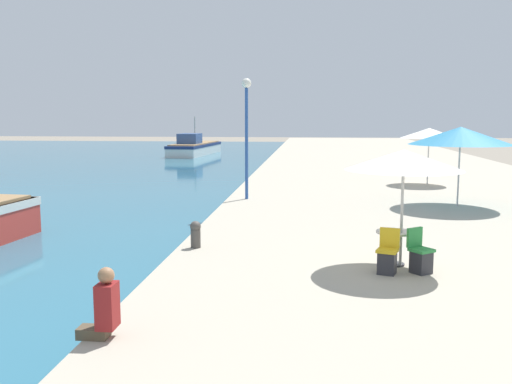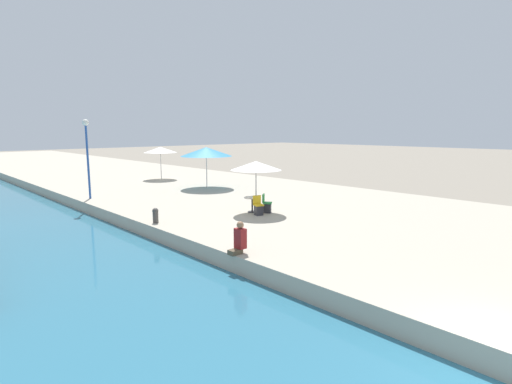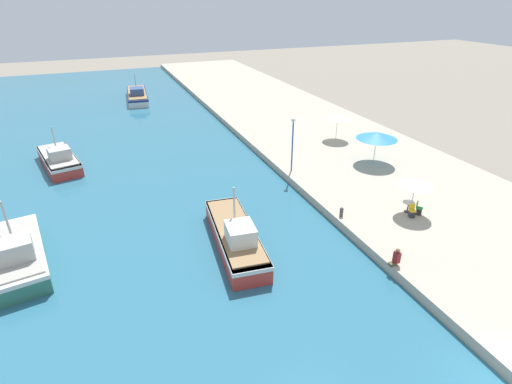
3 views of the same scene
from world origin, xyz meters
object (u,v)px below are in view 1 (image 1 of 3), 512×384
cafe_umbrella_white (460,136)px  lamppost (247,118)px  cafe_table (395,241)px  cafe_chair_left (420,257)px  cafe_chair_right (387,258)px  mooring_bollard (196,234)px  person_at_quay (104,307)px  cafe_umbrella_pink (404,160)px  cafe_umbrella_striped (429,133)px  fishing_boat_distant (195,147)px

cafe_umbrella_white → lamppost: size_ratio=0.78×
cafe_umbrella_white → cafe_table: cafe_umbrella_white is taller
cafe_chair_left → lamppost: lamppost is taller
cafe_chair_right → lamppost: (-4.03, 10.05, 2.77)m
cafe_umbrella_white → mooring_bollard: (-7.91, -7.12, -2.13)m
cafe_umbrella_white → person_at_quay: cafe_umbrella_white is taller
cafe_chair_left → mooring_bollard: bearing=-56.4°
cafe_umbrella_pink → cafe_umbrella_white: bearing=69.1°
cafe_chair_right → lamppost: 11.18m
cafe_umbrella_white → cafe_table: (-3.34, -8.30, -1.95)m
cafe_umbrella_pink → cafe_chair_right: (-0.34, -0.53, -1.95)m
cafe_chair_right → cafe_umbrella_pink: bearing=-103.8°
cafe_chair_right → cafe_table: bearing=-90.0°
cafe_umbrella_striped → mooring_bollard: (-8.16, -13.76, -2.02)m
cafe_umbrella_white → lamppost: 7.70m
cafe_umbrella_striped → cafe_table: bearing=-103.5°
fishing_boat_distant → cafe_table: bearing=-68.2°
cafe_umbrella_white → cafe_chair_right: size_ratio=3.89×
cafe_chair_right → cafe_umbrella_white: bearing=-92.9°
cafe_chair_right → cafe_umbrella_striped: bearing=-84.9°
cafe_umbrella_white → cafe_table: 9.16m
cafe_umbrella_white → cafe_chair_left: (-2.91, -8.88, -2.16)m
cafe_umbrella_white → mooring_bollard: cafe_umbrella_white is taller
person_at_quay → lamppost: bearing=88.1°
cafe_umbrella_striped → cafe_chair_left: (-3.16, -15.51, -2.04)m
cafe_table → person_at_quay: (-4.72, -4.53, -0.07)m
cafe_umbrella_striped → cafe_table: (-3.60, -14.93, -1.84)m
cafe_table → cafe_chair_left: size_ratio=0.88×
cafe_table → lamppost: (-4.26, 9.37, 2.56)m
cafe_umbrella_striped → cafe_chair_left: cafe_umbrella_striped is taller
cafe_chair_right → mooring_bollard: bearing=-4.4°
cafe_chair_left → cafe_chair_right: bearing=-28.0°
cafe_umbrella_striped → fishing_boat_distant: bearing=121.6°
cafe_umbrella_striped → person_at_quay: cafe_umbrella_striped is taller
cafe_umbrella_striped → person_at_quay: size_ratio=2.51×
cafe_umbrella_white → person_at_quay: (-8.06, -12.83, -2.02)m
fishing_boat_distant → lamppost: lamppost is taller
lamppost → mooring_bollard: bearing=-92.1°
cafe_umbrella_pink → cafe_umbrella_striped: cafe_umbrella_striped is taller
fishing_boat_distant → mooring_bollard: bearing=-73.7°
cafe_umbrella_white → cafe_chair_left: bearing=-108.1°
cafe_umbrella_pink → cafe_chair_right: bearing=-122.7°
cafe_chair_right → lamppost: bearing=-49.3°
fishing_boat_distant → mooring_bollard: 41.70m
mooring_bollard → cafe_table: bearing=-14.5°
cafe_table → mooring_bollard: (-4.57, 1.18, -0.18)m
cafe_umbrella_striped → cafe_chair_left: bearing=-101.5°
cafe_umbrella_striped → person_at_quay: 21.25m
cafe_chair_left → cafe_chair_right: size_ratio=1.00×
cafe_umbrella_white → lamppost: (-7.60, 1.07, 0.61)m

